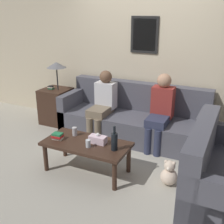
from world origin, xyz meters
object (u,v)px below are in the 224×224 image
at_px(person_right, 161,109).
at_px(coffee_table, 87,146).
at_px(wine_bottle, 114,141).
at_px(drinking_glass, 88,144).
at_px(teddy_bear, 169,174).
at_px(couch_main, 133,120).
at_px(couch_side, 223,177).
at_px(person_left, 103,102).

bearing_deg(person_right, coffee_table, -119.84).
distance_m(wine_bottle, drinking_glass, 0.35).
height_order(person_right, teddy_bear, person_right).
height_order(wine_bottle, drinking_glass, wine_bottle).
distance_m(coffee_table, person_right, 1.37).
relative_size(couch_main, coffee_table, 2.13).
bearing_deg(coffee_table, couch_side, 3.77).
xyz_separation_m(person_left, person_right, (1.01, 0.01, 0.02)).
distance_m(couch_side, person_right, 1.52).
height_order(couch_side, coffee_table, couch_side).
bearing_deg(teddy_bear, coffee_table, -171.00).
relative_size(person_right, teddy_bear, 3.47).
xyz_separation_m(person_left, teddy_bear, (1.44, -0.98, -0.47)).
height_order(coffee_table, teddy_bear, coffee_table).
height_order(couch_main, teddy_bear, couch_main).
bearing_deg(wine_bottle, person_right, 78.44).
relative_size(couch_side, teddy_bear, 4.46).
bearing_deg(person_left, wine_bottle, -56.85).
relative_size(couch_main, person_left, 2.19).
bearing_deg(wine_bottle, coffee_table, 176.42).
distance_m(couch_main, person_left, 0.61).
bearing_deg(coffee_table, person_right, 60.16).
relative_size(coffee_table, teddy_bear, 3.42).
bearing_deg(person_right, wine_bottle, -101.56).
relative_size(coffee_table, person_left, 1.03).
distance_m(couch_main, couch_side, 1.97).
bearing_deg(coffee_table, wine_bottle, -3.58).
bearing_deg(couch_side, person_left, 63.37).
bearing_deg(couch_side, drinking_glass, 97.48).
relative_size(couch_side, person_right, 1.29).
height_order(couch_main, person_left, person_left).
bearing_deg(couch_main, person_left, -162.37).
distance_m(wine_bottle, person_left, 1.41).
distance_m(person_right, teddy_bear, 1.19).
distance_m(couch_side, drinking_glass, 1.66).
height_order(couch_main, person_right, person_right).
distance_m(coffee_table, teddy_bear, 1.13).
bearing_deg(couch_main, couch_side, -37.50).
xyz_separation_m(couch_side, coffee_table, (-1.73, -0.11, 0.06)).
relative_size(drinking_glass, person_left, 0.09).
height_order(drinking_glass, person_right, person_right).
height_order(couch_main, wine_bottle, couch_main).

